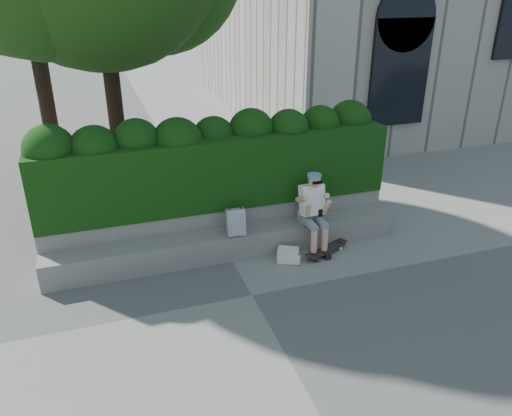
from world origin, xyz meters
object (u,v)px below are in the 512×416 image
object	(u,v)px
backpack_ground	(288,255)
backpack_plaid	(236,222)
person	(313,209)
skateboard	(326,250)

from	to	relation	value
backpack_ground	backpack_plaid	bearing A→B (deg)	-177.63
person	skateboard	xyz separation A→B (m)	(0.16, -0.28, -0.68)
skateboard	person	bearing A→B (deg)	94.96
backpack_plaid	backpack_ground	world-z (taller)	backpack_plaid
skateboard	backpack_ground	bearing A→B (deg)	156.88
person	backpack_plaid	xyz separation A→B (m)	(-1.35, 0.08, -0.08)
backpack_plaid	backpack_ground	distance (m)	1.04
person	skateboard	world-z (taller)	person
skateboard	backpack_ground	distance (m)	0.72
person	skateboard	distance (m)	0.75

